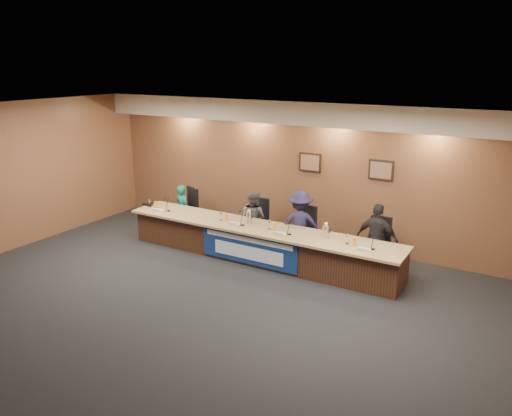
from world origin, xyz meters
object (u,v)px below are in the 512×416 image
(office_chair_b, at_px, (255,225))
(carafe_right, at_px, (326,232))
(panelist_d, at_px, (377,239))
(office_chair_d, at_px, (378,248))
(banner, at_px, (248,249))
(panelist_b, at_px, (253,219))
(office_chair_c, at_px, (302,234))
(panelist_a, at_px, (183,209))
(office_chair_a, at_px, (186,212))
(dais_body, at_px, (259,244))
(panelist_c, at_px, (300,225))
(carafe_mid, at_px, (249,218))
(speakerphone, at_px, (149,204))

(office_chair_b, height_order, carafe_right, carafe_right)
(panelist_d, xyz_separation_m, office_chair_d, (0.00, 0.10, -0.22))
(banner, relative_size, office_chair_b, 4.58)
(panelist_b, distance_m, office_chair_c, 1.16)
(banner, relative_size, panelist_a, 1.86)
(panelist_b, distance_m, office_chair_a, 1.98)
(office_chair_d, bearing_deg, dais_body, -171.02)
(panelist_b, height_order, office_chair_c, panelist_b)
(dais_body, height_order, banner, banner)
(dais_body, height_order, panelist_d, panelist_d)
(panelist_c, relative_size, panelist_d, 1.03)
(carafe_mid, bearing_deg, office_chair_d, 14.44)
(dais_body, bearing_deg, speakerphone, -179.95)
(office_chair_a, height_order, carafe_mid, carafe_mid)
(panelist_c, bearing_deg, office_chair_d, 159.51)
(dais_body, height_order, office_chair_d, dais_body)
(office_chair_a, xyz_separation_m, carafe_right, (3.93, -0.65, 0.39))
(panelist_a, xyz_separation_m, panelist_b, (1.97, 0.00, 0.06))
(panelist_b, distance_m, panelist_c, 1.15)
(carafe_right, relative_size, speakerphone, 0.75)
(panelist_b, height_order, panelist_d, panelist_d)
(office_chair_d, bearing_deg, carafe_mid, -173.10)
(panelist_b, height_order, carafe_right, panelist_b)
(dais_body, distance_m, office_chair_c, 0.96)
(panelist_a, bearing_deg, carafe_right, -171.33)
(banner, distance_m, carafe_right, 1.61)
(carafe_right, bearing_deg, office_chair_d, 37.60)
(carafe_mid, relative_size, speakerphone, 0.80)
(dais_body, relative_size, banner, 2.73)
(panelist_c, xyz_separation_m, office_chair_a, (-3.11, 0.10, -0.24))
(dais_body, xyz_separation_m, office_chair_d, (2.31, 0.68, 0.13))
(panelist_b, relative_size, office_chair_b, 2.73)
(banner, bearing_deg, office_chair_b, 113.98)
(banner, distance_m, office_chair_c, 1.28)
(dais_body, bearing_deg, office_chair_c, 46.26)
(office_chair_a, xyz_separation_m, office_chair_d, (4.77, 0.00, 0.00))
(office_chair_a, bearing_deg, panelist_a, -71.03)
(dais_body, relative_size, panelist_d, 4.26)
(dais_body, relative_size, office_chair_c, 12.50)
(office_chair_d, bearing_deg, panelist_b, 174.51)
(panelist_d, height_order, speakerphone, panelist_d)
(panelist_a, height_order, carafe_mid, panelist_a)
(panelist_d, bearing_deg, panelist_b, 1.79)
(speakerphone, bearing_deg, panelist_d, 6.31)
(dais_body, bearing_deg, carafe_mid, 174.03)
(office_chair_c, bearing_deg, panelist_c, -76.91)
(panelist_a, relative_size, office_chair_c, 2.46)
(panelist_b, height_order, office_chair_a, panelist_b)
(carafe_mid, distance_m, speakerphone, 2.75)
(dais_body, xyz_separation_m, panelist_d, (2.31, 0.58, 0.35))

